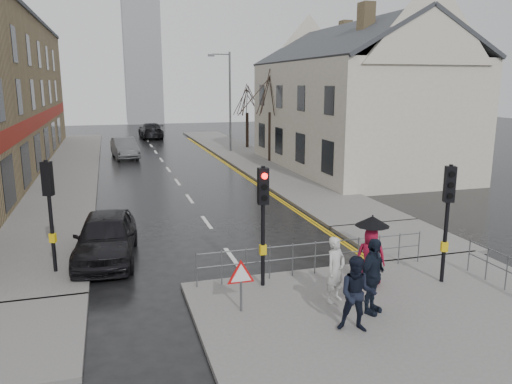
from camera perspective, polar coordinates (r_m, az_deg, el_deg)
ground at (r=14.12m, az=0.23°, el=-11.50°), size 120.00×120.00×0.00m
near_pavement at (r=12.47m, az=19.04°, el=-15.28°), size 10.00×9.00×0.14m
left_pavement at (r=35.92m, az=-20.72°, el=2.54°), size 4.00×44.00×0.14m
right_pavement at (r=39.14m, az=-1.17°, el=4.10°), size 4.00×40.00×0.14m
pavement_bridge_right at (r=19.29m, az=16.45°, el=-5.16°), size 4.00×4.20×0.14m
building_right_cream at (r=34.20m, az=11.08°, el=10.60°), size 9.00×16.40×10.10m
church_tower at (r=74.62m, az=-12.87°, el=14.62°), size 5.00×5.00×18.00m
traffic_signal_near_left at (r=13.55m, az=0.81°, el=-1.53°), size 0.28×0.27×3.40m
traffic_signal_near_right at (r=14.80m, az=21.10°, el=-1.18°), size 0.34×0.33×3.40m
traffic_signal_far_left at (r=15.81m, az=-22.58°, el=-0.47°), size 0.34×0.33×3.40m
guard_railing_front at (r=14.96m, az=6.79°, el=-6.66°), size 7.14×0.04×1.00m
warning_sign at (r=12.44m, az=-1.73°, el=-9.70°), size 0.80×0.07×1.35m
street_lamp at (r=41.48m, az=-3.24°, el=10.98°), size 1.83×0.25×8.00m
tree_near at (r=36.15m, az=1.64°, el=11.47°), size 2.40×2.40×6.58m
tree_far at (r=43.97m, az=-1.03°, el=10.71°), size 2.40×2.40×5.64m
pedestrian_a at (r=13.17m, az=9.08°, el=-8.74°), size 0.75×0.65×1.73m
pedestrian_b at (r=11.75m, az=11.52°, el=-11.39°), size 1.07×0.97×1.78m
pedestrian_with_umbrella at (r=14.30m, az=13.02°, el=-6.16°), size 0.96×0.96×2.00m
pedestrian_d at (r=12.67m, az=13.16°, el=-9.35°), size 1.19×1.02×1.91m
car_parked at (r=17.09m, az=-16.77°, el=-4.91°), size 2.30×4.80×1.58m
car_mid at (r=40.01m, az=-14.78°, el=4.89°), size 2.15×4.87×1.55m
car_far at (r=53.80m, az=-11.94°, el=6.89°), size 2.35×5.56×1.60m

